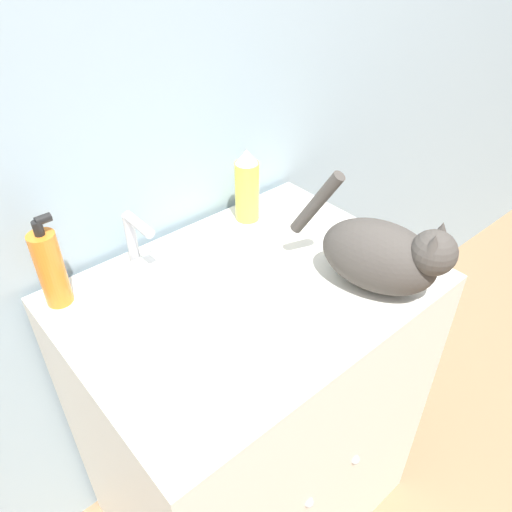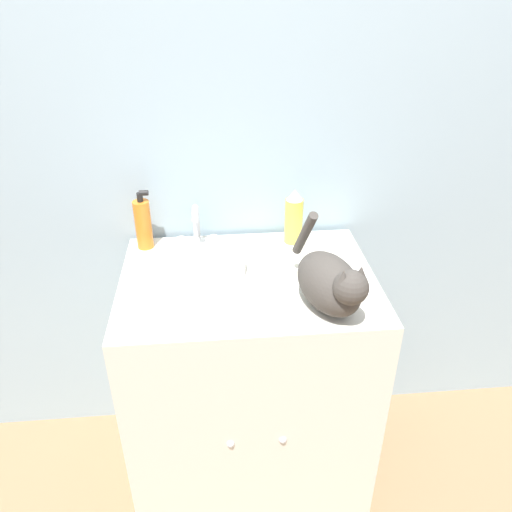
# 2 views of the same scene
# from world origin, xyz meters

# --- Properties ---
(wall_back) EXTENTS (6.00, 0.05, 2.50)m
(wall_back) POSITION_xyz_m (0.00, 0.63, 1.25)
(wall_back) COLOR #9EB7C6
(wall_back) RESTS_ON ground_plane
(vanity_cabinet) EXTENTS (0.80, 0.60, 0.90)m
(vanity_cabinet) POSITION_xyz_m (0.00, 0.29, 0.45)
(vanity_cabinet) COLOR silver
(vanity_cabinet) RESTS_ON ground_plane
(sink_basin) EXTENTS (0.31, 0.31, 0.04)m
(sink_basin) POSITION_xyz_m (-0.16, 0.34, 0.92)
(sink_basin) COLOR white
(sink_basin) RESTS_ON vanity_cabinet
(faucet) EXTENTS (0.14, 0.11, 0.16)m
(faucet) POSITION_xyz_m (-0.16, 0.50, 0.97)
(faucet) COLOR silver
(faucet) RESTS_ON vanity_cabinet
(cat) EXTENTS (0.22, 0.37, 0.25)m
(cat) POSITION_xyz_m (0.22, 0.11, 0.99)
(cat) COLOR #47423D
(cat) RESTS_ON vanity_cabinet
(soap_bottle) EXTENTS (0.06, 0.06, 0.21)m
(soap_bottle) POSITION_xyz_m (-0.34, 0.52, 0.99)
(soap_bottle) COLOR orange
(soap_bottle) RESTS_ON vanity_cabinet
(spray_bottle) EXTENTS (0.06, 0.06, 0.20)m
(spray_bottle) POSITION_xyz_m (0.18, 0.52, 0.99)
(spray_bottle) COLOR #EADB4C
(spray_bottle) RESTS_ON vanity_cabinet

